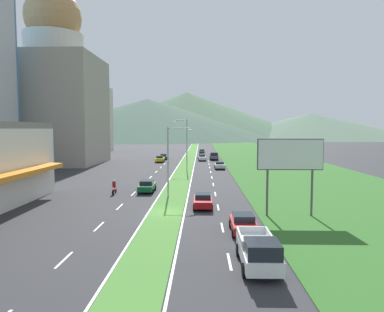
% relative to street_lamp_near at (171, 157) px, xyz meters
% --- Properties ---
extents(ground_plane, '(600.00, 600.00, 0.00)m').
position_rel_street_lamp_near_xyz_m(ground_plane, '(0.22, -7.84, -4.81)').
color(ground_plane, '#2D2D30').
extents(grass_median, '(3.20, 240.00, 0.06)m').
position_rel_street_lamp_near_xyz_m(grass_median, '(0.22, 52.16, -4.78)').
color(grass_median, '#477F33').
rests_on(grass_median, ground_plane).
extents(grass_verge_right, '(24.00, 240.00, 0.06)m').
position_rel_street_lamp_near_xyz_m(grass_verge_right, '(20.82, 52.16, -4.78)').
color(grass_verge_right, '#2D6023').
rests_on(grass_verge_right, ground_plane).
extents(lane_dash_left_1, '(0.16, 2.80, 0.01)m').
position_rel_street_lamp_near_xyz_m(lane_dash_left_1, '(-4.88, -20.39, -4.80)').
color(lane_dash_left_1, silver).
rests_on(lane_dash_left_1, ground_plane).
extents(lane_dash_left_2, '(0.16, 2.80, 0.01)m').
position_rel_street_lamp_near_xyz_m(lane_dash_left_2, '(-4.88, -12.94, -4.80)').
color(lane_dash_left_2, silver).
rests_on(lane_dash_left_2, ground_plane).
extents(lane_dash_left_3, '(0.16, 2.80, 0.01)m').
position_rel_street_lamp_near_xyz_m(lane_dash_left_3, '(-4.88, -5.48, -4.80)').
color(lane_dash_left_3, silver).
rests_on(lane_dash_left_3, ground_plane).
extents(lane_dash_left_4, '(0.16, 2.80, 0.01)m').
position_rel_street_lamp_near_xyz_m(lane_dash_left_4, '(-4.88, 1.97, -4.80)').
color(lane_dash_left_4, silver).
rests_on(lane_dash_left_4, ground_plane).
extents(lane_dash_left_5, '(0.16, 2.80, 0.01)m').
position_rel_street_lamp_near_xyz_m(lane_dash_left_5, '(-4.88, 9.42, -4.80)').
color(lane_dash_left_5, silver).
rests_on(lane_dash_left_5, ground_plane).
extents(lane_dash_left_6, '(0.16, 2.80, 0.01)m').
position_rel_street_lamp_near_xyz_m(lane_dash_left_6, '(-4.88, 16.88, -4.80)').
color(lane_dash_left_6, silver).
rests_on(lane_dash_left_6, ground_plane).
extents(lane_dash_left_7, '(0.16, 2.80, 0.01)m').
position_rel_street_lamp_near_xyz_m(lane_dash_left_7, '(-4.88, 24.33, -4.80)').
color(lane_dash_left_7, silver).
rests_on(lane_dash_left_7, ground_plane).
extents(lane_dash_left_8, '(0.16, 2.80, 0.01)m').
position_rel_street_lamp_near_xyz_m(lane_dash_left_8, '(-4.88, 31.78, -4.80)').
color(lane_dash_left_8, silver).
rests_on(lane_dash_left_8, ground_plane).
extents(lane_dash_left_9, '(0.16, 2.80, 0.01)m').
position_rel_street_lamp_near_xyz_m(lane_dash_left_9, '(-4.88, 39.24, -4.80)').
color(lane_dash_left_9, silver).
rests_on(lane_dash_left_9, ground_plane).
extents(lane_dash_left_10, '(0.16, 2.80, 0.01)m').
position_rel_street_lamp_near_xyz_m(lane_dash_left_10, '(-4.88, 46.69, -4.80)').
color(lane_dash_left_10, silver).
rests_on(lane_dash_left_10, ground_plane).
extents(lane_dash_right_1, '(0.16, 2.80, 0.01)m').
position_rel_street_lamp_near_xyz_m(lane_dash_right_1, '(5.32, -20.39, -4.80)').
color(lane_dash_right_1, silver).
rests_on(lane_dash_right_1, ground_plane).
extents(lane_dash_right_2, '(0.16, 2.80, 0.01)m').
position_rel_street_lamp_near_xyz_m(lane_dash_right_2, '(5.32, -12.94, -4.80)').
color(lane_dash_right_2, silver).
rests_on(lane_dash_right_2, ground_plane).
extents(lane_dash_right_3, '(0.16, 2.80, 0.01)m').
position_rel_street_lamp_near_xyz_m(lane_dash_right_3, '(5.32, -5.48, -4.80)').
color(lane_dash_right_3, silver).
rests_on(lane_dash_right_3, ground_plane).
extents(lane_dash_right_4, '(0.16, 2.80, 0.01)m').
position_rel_street_lamp_near_xyz_m(lane_dash_right_4, '(5.32, 1.97, -4.80)').
color(lane_dash_right_4, silver).
rests_on(lane_dash_right_4, ground_plane).
extents(lane_dash_right_5, '(0.16, 2.80, 0.01)m').
position_rel_street_lamp_near_xyz_m(lane_dash_right_5, '(5.32, 9.42, -4.80)').
color(lane_dash_right_5, silver).
rests_on(lane_dash_right_5, ground_plane).
extents(lane_dash_right_6, '(0.16, 2.80, 0.01)m').
position_rel_street_lamp_near_xyz_m(lane_dash_right_6, '(5.32, 16.88, -4.80)').
color(lane_dash_right_6, silver).
rests_on(lane_dash_right_6, ground_plane).
extents(lane_dash_right_7, '(0.16, 2.80, 0.01)m').
position_rel_street_lamp_near_xyz_m(lane_dash_right_7, '(5.32, 24.33, -4.80)').
color(lane_dash_right_7, silver).
rests_on(lane_dash_right_7, ground_plane).
extents(lane_dash_right_8, '(0.16, 2.80, 0.01)m').
position_rel_street_lamp_near_xyz_m(lane_dash_right_8, '(5.32, 31.78, -4.80)').
color(lane_dash_right_8, silver).
rests_on(lane_dash_right_8, ground_plane).
extents(lane_dash_right_9, '(0.16, 2.80, 0.01)m').
position_rel_street_lamp_near_xyz_m(lane_dash_right_9, '(5.32, 39.24, -4.80)').
color(lane_dash_right_9, silver).
rests_on(lane_dash_right_9, ground_plane).
extents(lane_dash_right_10, '(0.16, 2.80, 0.01)m').
position_rel_street_lamp_near_xyz_m(lane_dash_right_10, '(5.32, 46.69, -4.80)').
color(lane_dash_right_10, silver).
rests_on(lane_dash_right_10, ground_plane).
extents(edge_line_median_left, '(0.16, 240.00, 0.01)m').
position_rel_street_lamp_near_xyz_m(edge_line_median_left, '(-1.53, 52.16, -4.80)').
color(edge_line_median_left, silver).
rests_on(edge_line_median_left, ground_plane).
extents(edge_line_median_right, '(0.16, 240.00, 0.01)m').
position_rel_street_lamp_near_xyz_m(edge_line_median_right, '(1.97, 52.16, -4.80)').
color(edge_line_median_right, silver).
rests_on(edge_line_median_right, ground_plane).
extents(domed_building, '(19.85, 19.85, 39.35)m').
position_rel_street_lamp_near_xyz_m(domed_building, '(-29.91, 39.42, 11.67)').
color(domed_building, '#9E9384').
rests_on(domed_building, ground_plane).
extents(midrise_colored, '(12.43, 12.43, 22.57)m').
position_rel_street_lamp_near_xyz_m(midrise_colored, '(-35.23, 82.67, 6.48)').
color(midrise_colored, beige).
rests_on(midrise_colored, ground_plane).
extents(hill_far_left, '(217.93, 217.93, 32.26)m').
position_rel_street_lamp_near_xyz_m(hill_far_left, '(-40.49, 247.39, 11.32)').
color(hill_far_left, '#3D5647').
rests_on(hill_far_left, ground_plane).
extents(hill_far_center, '(230.62, 230.62, 41.91)m').
position_rel_street_lamp_near_xyz_m(hill_far_center, '(-10.09, 291.24, 16.15)').
color(hill_far_center, '#47664C').
rests_on(hill_far_center, ground_plane).
extents(hill_far_right, '(177.12, 177.12, 21.01)m').
position_rel_street_lamp_near_xyz_m(hill_far_right, '(96.38, 262.92, 5.69)').
color(hill_far_right, '#516B56').
rests_on(hill_far_right, ground_plane).
extents(street_lamp_near, '(2.94, 0.28, 8.26)m').
position_rel_street_lamp_near_xyz_m(street_lamp_near, '(0.00, 0.00, 0.00)').
color(street_lamp_near, '#99999E').
rests_on(street_lamp_near, ground_plane).
extents(street_lamp_mid, '(2.72, 0.28, 9.80)m').
position_rel_street_lamp_near_xyz_m(street_lamp_mid, '(0.58, 24.86, 0.77)').
color(street_lamp_mid, '#99999E').
rests_on(street_lamp_mid, ground_plane).
extents(billboard_roadside, '(6.03, 0.28, 7.18)m').
position_rel_street_lamp_near_xyz_m(billboard_roadside, '(11.71, -9.08, 0.64)').
color(billboard_roadside, '#4C4C51').
rests_on(billboard_roadside, ground_plane).
extents(car_0, '(2.02, 4.33, 1.41)m').
position_rel_street_lamp_near_xyz_m(car_0, '(6.88, -14.23, -4.08)').
color(car_0, maroon).
rests_on(car_0, ground_plane).
extents(car_1, '(1.96, 4.55, 1.59)m').
position_rel_street_lamp_near_xyz_m(car_1, '(3.66, 60.25, -4.01)').
color(car_1, slate).
rests_on(car_1, ground_plane).
extents(car_2, '(1.96, 4.26, 1.51)m').
position_rel_street_lamp_near_xyz_m(car_2, '(-3.35, 3.11, -4.04)').
color(car_2, '#0C5128').
rests_on(car_2, ground_plane).
extents(car_3, '(1.98, 4.37, 1.44)m').
position_rel_street_lamp_near_xyz_m(car_3, '(3.75, -5.67, -4.07)').
color(car_3, maroon).
rests_on(car_3, ground_plane).
extents(car_4, '(1.94, 4.74, 1.54)m').
position_rel_street_lamp_near_xyz_m(car_4, '(3.75, 70.38, -4.02)').
color(car_4, black).
rests_on(car_4, ground_plane).
extents(car_5, '(1.86, 4.52, 1.47)m').
position_rel_street_lamp_near_xyz_m(car_5, '(-6.33, 50.93, -4.06)').
color(car_5, '#0C5128').
rests_on(car_5, ground_plane).
extents(car_6, '(1.96, 4.67, 1.48)m').
position_rel_street_lamp_near_xyz_m(car_6, '(3.79, 47.73, -4.04)').
color(car_6, silver).
rests_on(car_6, ground_plane).
extents(car_7, '(2.04, 4.57, 1.41)m').
position_rel_street_lamp_near_xyz_m(car_7, '(7.26, 29.60, -4.07)').
color(car_7, '#B2B2B7').
rests_on(car_7, ground_plane).
extents(car_8, '(1.95, 4.68, 1.38)m').
position_rel_street_lamp_near_xyz_m(car_8, '(3.60, 53.52, -4.09)').
color(car_8, navy).
rests_on(car_8, ground_plane).
extents(car_9, '(1.97, 4.45, 1.52)m').
position_rel_street_lamp_near_xyz_m(car_9, '(-6.44, 43.47, -4.03)').
color(car_9, yellow).
rests_on(car_9, ground_plane).
extents(pickup_truck_0, '(2.18, 5.40, 2.00)m').
position_rel_street_lamp_near_xyz_m(pickup_truck_0, '(6.92, -21.38, -3.83)').
color(pickup_truck_0, silver).
rests_on(pickup_truck_0, ground_plane).
extents(pickup_truck_1, '(2.18, 5.40, 2.00)m').
position_rel_street_lamp_near_xyz_m(pickup_truck_1, '(6.84, 50.15, -3.83)').
color(pickup_truck_1, '#515459').
rests_on(pickup_truck_1, ground_plane).
extents(motorcycle_rider, '(0.36, 2.00, 1.80)m').
position_rel_street_lamp_near_xyz_m(motorcycle_rider, '(-7.21, 1.64, -4.06)').
color(motorcycle_rider, black).
rests_on(motorcycle_rider, ground_plane).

